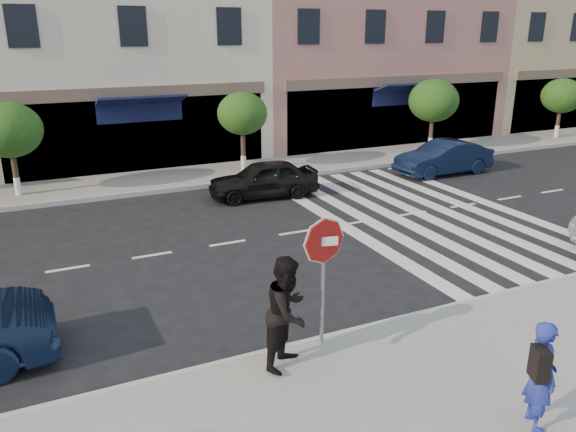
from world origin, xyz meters
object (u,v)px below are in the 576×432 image
object	(u,v)px
stop_sign	(324,253)
car_far_right	(443,158)
walker	(288,312)
car_far_mid	(263,179)
photographer	(541,375)

from	to	relation	value
stop_sign	car_far_right	bearing A→B (deg)	55.88
stop_sign	walker	bearing A→B (deg)	-143.91
walker	car_far_mid	world-z (taller)	walker
photographer	car_far_mid	xyz separation A→B (m)	(1.03, 12.41, -0.33)
stop_sign	car_far_right	world-z (taller)	stop_sign
photographer	walker	world-z (taller)	walker
stop_sign	photographer	size ratio (longest dim) A/B	1.46
photographer	car_far_right	xyz separation A→B (m)	(8.61, 12.41, -0.31)
photographer	car_far_mid	bearing A→B (deg)	19.84
stop_sign	photographer	bearing A→B (deg)	-48.04
stop_sign	car_far_mid	world-z (taller)	stop_sign
photographer	walker	size ratio (longest dim) A/B	0.85
stop_sign	walker	world-z (taller)	stop_sign
walker	car_far_right	xyz separation A→B (m)	(11.10, 9.60, -0.45)
photographer	car_far_right	world-z (taller)	photographer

